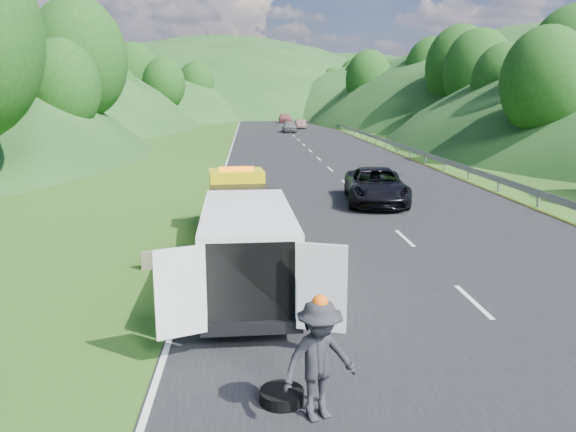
{
  "coord_description": "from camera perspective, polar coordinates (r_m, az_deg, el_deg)",
  "views": [
    {
      "loc": [
        -2.24,
        -14.22,
        4.84
      ],
      "look_at": [
        -1.14,
        1.95,
        1.3
      ],
      "focal_mm": 35.0,
      "sensor_mm": 36.0,
      "label": 1
    }
  ],
  "objects": [
    {
      "name": "white_van",
      "position": [
        13.34,
        -4.15,
        -3.22
      ],
      "size": [
        3.48,
        6.4,
        2.25
      ],
      "rotation": [
        0.0,
        0.0,
        0.03
      ],
      "color": "black",
      "rests_on": "ground"
    },
    {
      "name": "tree_line_left",
      "position": [
        76.24,
        -16.78,
        8.15
      ],
      "size": [
        14.0,
        140.0,
        14.0
      ],
      "primitive_type": null,
      "color": "#225519",
      "rests_on": "ground"
    },
    {
      "name": "spare_tire",
      "position": [
        9.46,
        -0.63,
        -18.43
      ],
      "size": [
        0.72,
        0.72,
        0.2
      ],
      "primitive_type": "cylinder",
      "color": "black",
      "rests_on": "ground"
    },
    {
      "name": "hills_backdrop",
      "position": [
        149.25,
        -0.56,
        10.45
      ],
      "size": [
        201.0,
        288.6,
        44.0
      ],
      "primitive_type": null,
      "color": "#2D5B23",
      "rests_on": "ground"
    },
    {
      "name": "worker",
      "position": [
        9.09,
        3.12,
        -19.86
      ],
      "size": [
        1.39,
        1.11,
        1.88
      ],
      "primitive_type": "imported",
      "rotation": [
        0.0,
        0.0,
        0.39
      ],
      "color": "black",
      "rests_on": "ground"
    },
    {
      "name": "suitcase",
      "position": [
        16.3,
        -14.14,
        -4.4
      ],
      "size": [
        0.34,
        0.22,
        0.51
      ],
      "primitive_type": "cube",
      "rotation": [
        0.0,
        0.0,
        0.15
      ],
      "color": "#645D4B",
      "rests_on": "ground"
    },
    {
      "name": "ground",
      "position": [
        15.19,
        4.81,
        -6.31
      ],
      "size": [
        320.0,
        320.0,
        0.0
      ],
      "primitive_type": "plane",
      "color": "#38661E",
      "rests_on": "ground"
    },
    {
      "name": "road_surface",
      "position": [
        54.69,
        1.62,
        7.24
      ],
      "size": [
        14.0,
        200.0,
        0.02
      ],
      "primitive_type": "cube",
      "color": "black",
      "rests_on": "ground"
    },
    {
      "name": "tow_truck",
      "position": [
        19.58,
        -4.98,
        1.28
      ],
      "size": [
        2.46,
        5.44,
        2.27
      ],
      "rotation": [
        0.0,
        0.0,
        0.1
      ],
      "color": "black",
      "rests_on": "ground"
    },
    {
      "name": "dist_car_b",
      "position": [
        80.28,
        1.29,
        8.85
      ],
      "size": [
        1.35,
        3.86,
        1.27
      ],
      "primitive_type": "imported",
      "color": "brown",
      "rests_on": "ground"
    },
    {
      "name": "dist_car_c",
      "position": [
        97.52,
        -0.29,
        9.46
      ],
      "size": [
        2.12,
        5.21,
        1.51
      ],
      "primitive_type": "imported",
      "color": "#8D464B",
      "rests_on": "ground"
    },
    {
      "name": "tree_line_right",
      "position": [
        78.54,
        15.0,
        8.36
      ],
      "size": [
        14.0,
        140.0,
        14.0
      ],
      "primitive_type": null,
      "color": "#225519",
      "rests_on": "ground"
    },
    {
      "name": "dist_car_a",
      "position": [
        72.71,
        0.13,
        8.49
      ],
      "size": [
        1.7,
        4.22,
        1.44
      ],
      "primitive_type": "imported",
      "color": "#59575D",
      "rests_on": "ground"
    },
    {
      "name": "guardrail",
      "position": [
        68.06,
        6.78,
        8.15
      ],
      "size": [
        0.06,
        140.0,
        1.52
      ],
      "primitive_type": "cube",
      "color": "gray",
      "rests_on": "ground"
    },
    {
      "name": "child",
      "position": [
        13.54,
        -5.03,
        -8.67
      ],
      "size": [
        0.65,
        0.6,
        1.06
      ],
      "primitive_type": "imported",
      "rotation": [
        0.0,
        0.0,
        -0.51
      ],
      "color": "#D1D270",
      "rests_on": "ground"
    },
    {
      "name": "passing_suv",
      "position": [
        25.67,
        8.86,
        1.3
      ],
      "size": [
        3.23,
        5.88,
        1.56
      ],
      "primitive_type": "imported",
      "rotation": [
        0.0,
        0.0,
        -0.12
      ],
      "color": "black",
      "rests_on": "ground"
    },
    {
      "name": "woman",
      "position": [
        15.29,
        -5.81,
        -6.2
      ],
      "size": [
        0.65,
        0.72,
        1.62
      ],
      "primitive_type": "imported",
      "rotation": [
        0.0,
        0.0,
        2.05
      ],
      "color": "silver",
      "rests_on": "ground"
    }
  ]
}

